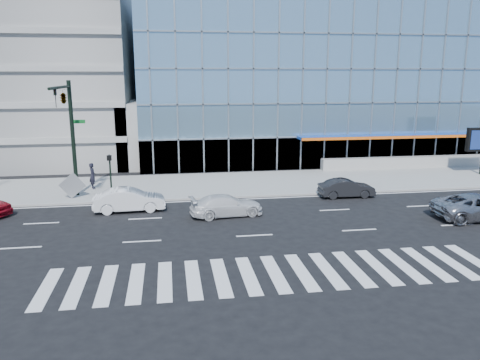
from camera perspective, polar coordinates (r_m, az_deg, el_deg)
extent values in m
plane|color=black|center=(29.31, 0.34, -4.18)|extent=(160.00, 160.00, 0.00)
cube|color=gray|center=(36.94, -1.62, -0.47)|extent=(120.00, 8.00, 0.15)
cube|color=#73A1C1|center=(56.76, 10.40, 11.55)|extent=(42.00, 26.00, 15.00)
cube|color=gray|center=(55.89, -25.64, 13.08)|extent=(24.00, 24.00, 20.00)
cube|color=gray|center=(46.03, -10.70, 5.66)|extent=(6.00, 8.00, 6.00)
cube|color=gray|center=(49.14, 26.78, 2.17)|extent=(30.00, 0.80, 1.00)
cylinder|color=black|center=(34.58, -19.69, 4.73)|extent=(0.28, 0.28, 8.00)
cylinder|color=black|center=(31.57, -21.12, 10.49)|extent=(0.18, 5.60, 0.18)
imported|color=black|center=(30.22, -21.58, 9.24)|extent=(0.18, 0.22, 1.10)
imported|color=black|center=(32.37, -20.74, 9.49)|extent=(0.48, 2.24, 0.90)
cube|color=#0C591E|center=(34.37, -19.10, 6.75)|extent=(0.90, 0.05, 0.25)
cylinder|color=black|center=(33.64, -15.50, 0.48)|extent=(0.12, 0.12, 3.00)
cube|color=black|center=(33.25, -15.66, 2.61)|extent=(0.30, 0.25, 0.35)
imported|color=#ACABB0|center=(31.68, 27.14, -2.90)|extent=(5.50, 2.56, 1.52)
imported|color=silver|center=(28.86, -1.66, -3.11)|extent=(4.71, 2.42, 1.31)
imported|color=white|center=(30.61, -13.34, -2.36)|extent=(4.56, 1.81, 1.48)
imported|color=black|center=(34.02, 12.86, -0.97)|extent=(3.94, 1.41, 1.29)
imported|color=black|center=(36.63, -17.53, 0.49)|extent=(0.68, 0.82, 1.94)
cube|color=gray|center=(34.19, -19.76, -0.63)|extent=(1.74, 0.65, 1.82)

